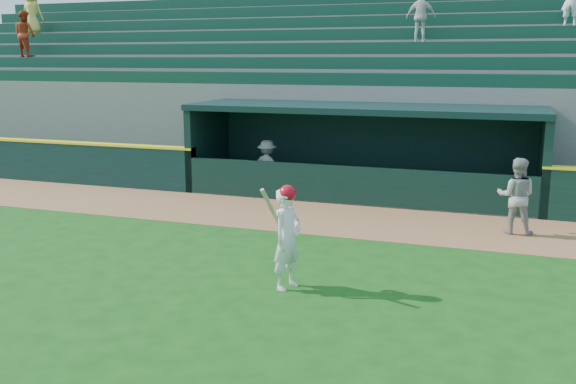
% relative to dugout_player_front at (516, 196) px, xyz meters
% --- Properties ---
extents(ground, '(120.00, 120.00, 0.00)m').
position_rel_dugout_player_front_xyz_m(ground, '(-3.97, -4.96, -0.82)').
color(ground, '#154812').
rests_on(ground, ground).
extents(warning_track, '(40.00, 3.00, 0.01)m').
position_rel_dugout_player_front_xyz_m(warning_track, '(-3.97, -0.06, -0.82)').
color(warning_track, '#93623A').
rests_on(warning_track, ground).
extents(dugout_player_front, '(0.81, 0.63, 1.64)m').
position_rel_dugout_player_front_xyz_m(dugout_player_front, '(0.00, 0.00, 0.00)').
color(dugout_player_front, gray).
rests_on(dugout_player_front, ground).
extents(dugout_player_inside, '(1.00, 0.65, 1.47)m').
position_rel_dugout_player_front_xyz_m(dugout_player_inside, '(-6.55, 2.28, -0.09)').
color(dugout_player_inside, '#9F9F9A').
rests_on(dugout_player_inside, ground).
extents(dugout, '(9.40, 2.80, 2.46)m').
position_rel_dugout_player_front_xyz_m(dugout, '(-3.97, 3.05, 0.54)').
color(dugout, slate).
rests_on(dugout, ground).
extents(stands, '(34.50, 6.25, 7.02)m').
position_rel_dugout_player_front_xyz_m(stands, '(-3.93, 7.61, 1.58)').
color(stands, slate).
rests_on(stands, ground).
extents(batter_at_plate, '(0.58, 0.82, 1.73)m').
position_rel_dugout_player_front_xyz_m(batter_at_plate, '(-3.50, -4.73, 0.05)').
color(batter_at_plate, white).
rests_on(batter_at_plate, ground).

